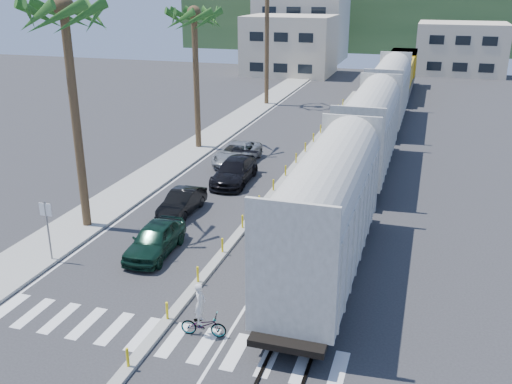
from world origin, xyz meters
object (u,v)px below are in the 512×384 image
street_sign (47,222)px  cyclist (203,319)px  car_second (182,202)px  car_lead (155,239)px

street_sign → cyclist: (8.92, -3.40, -1.30)m
street_sign → car_second: street_sign is taller
cyclist → street_sign: bearing=62.4°
street_sign → cyclist: bearing=-20.9°
car_lead → cyclist: (4.71, -5.58, -0.09)m
street_sign → car_lead: street_sign is taller
street_sign → car_second: bearing=65.3°
street_sign → cyclist: 9.64m
cyclist → car_second: bearing=21.0°
car_second → cyclist: bearing=-61.3°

